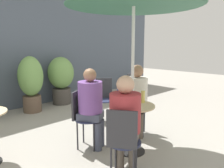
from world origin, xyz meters
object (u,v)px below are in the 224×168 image
Objects in this scene: seated_person_0 at (137,95)px; cafe_table_near at (132,118)px; beer_glass_0 at (143,97)px; potted_plant_1 at (31,81)px; potted_plant_2 at (61,77)px; beer_glass_1 at (118,100)px; bistro_chair_0 at (137,104)px; bistro_chair_3 at (104,95)px; seated_person_2 at (125,118)px; bistro_chair_1 at (82,113)px; bistro_chair_2 at (123,138)px; seated_person_1 at (91,102)px; bistro_chair_4 at (128,87)px.

cafe_table_near is at bearing -90.00° from seated_person_0.
potted_plant_1 reaches higher than beer_glass_0.
potted_plant_2 is (0.76, 3.04, 0.19)m from cafe_table_near.
beer_glass_1 reaches higher than cafe_table_near.
bistro_chair_3 is (0.03, 0.89, 0.00)m from bistro_chair_0.
beer_glass_0 reaches higher than beer_glass_1.
cafe_table_near is 3.14m from potted_plant_2.
bistro_chair_1 is at bearing -38.90° from seated_person_2.
seated_person_2 is (0.12, 0.08, 0.19)m from bistro_chair_2.
seated_person_1 is 0.93× the size of potted_plant_1.
cafe_table_near is 0.57× the size of potted_plant_2.
bistro_chair_2 is at bearing -83.47° from bistro_chair_3.
bistro_chair_1 is at bearing 112.55° from beer_glass_1.
seated_person_1 is 0.76m from beer_glass_0.
bistro_chair_1 is 2.28m from bistro_chair_4.
bistro_chair_2 is 0.72× the size of seated_person_2.
potted_plant_2 is at bearing -54.27° from bistro_chair_2.
seated_person_1 is 2.40m from potted_plant_1.
cafe_table_near is at bearing -90.00° from seated_person_2.
potted_plant_1 is (0.05, 2.80, -0.07)m from beer_glass_1.
beer_glass_1 is (-1.87, -1.43, 0.26)m from bistro_chair_4.
seated_person_2 is (-0.19, -0.83, 0.00)m from seated_person_1.
bistro_chair_2 is (-0.23, -1.03, 0.00)m from bistro_chair_1.
seated_person_2 is at bearing 30.49° from bistro_chair_4.
beer_glass_1 is (0.33, 0.43, 0.08)m from seated_person_2.
potted_plant_1 is at bearing 92.55° from cafe_table_near.
seated_person_1 is at bearing 17.32° from bistro_chair_4.
seated_person_0 is at bearing -76.08° from potted_plant_1.
beer_glass_0 is 0.41m from beer_glass_1.
cafe_table_near is 2.28m from bistro_chair_4.
bistro_chair_2 is 0.95m from beer_glass_0.
bistro_chair_2 and bistro_chair_3 have the same top height.
potted_plant_1 reaches higher than potted_plant_2.
bistro_chair_2 is at bearing -141.10° from seated_person_1.
seated_person_0 is (0.91, -0.31, 0.19)m from bistro_chair_1.
cafe_table_near is 1.45m from bistro_chair_3.
bistro_chair_1 is 1.00× the size of bistro_chair_3.
potted_plant_1 is at bearing -170.98° from potted_plant_2.
bistro_chair_0 is 4.89× the size of beer_glass_0.
bistro_chair_4 is 5.01× the size of beer_glass_1.
bistro_chair_4 is 0.67× the size of potted_plant_1.
potted_plant_2 reaches higher than bistro_chair_3.
potted_plant_2 reaches higher than seated_person_0.
bistro_chair_4 is 0.71× the size of seated_person_0.
beer_glass_0 is at bearing -98.73° from bistro_chair_2.
bistro_chair_0 reaches higher than cafe_table_near.
bistro_chair_4 is at bearing -82.53° from bistro_chair_2.
seated_person_2 is at bearing -158.05° from beer_glass_0.
potted_plant_2 reaches higher than seated_person_2.
seated_person_1 is 0.85m from seated_person_2.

